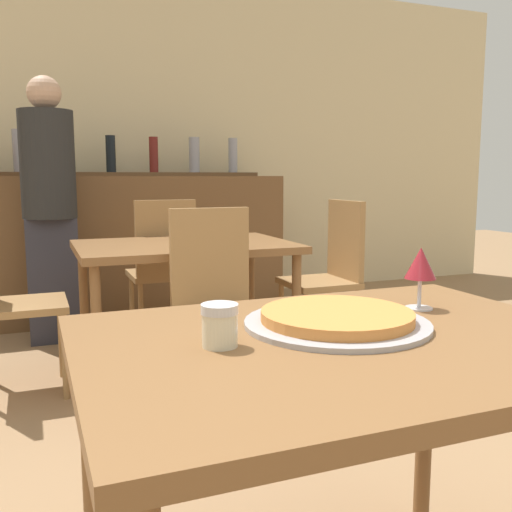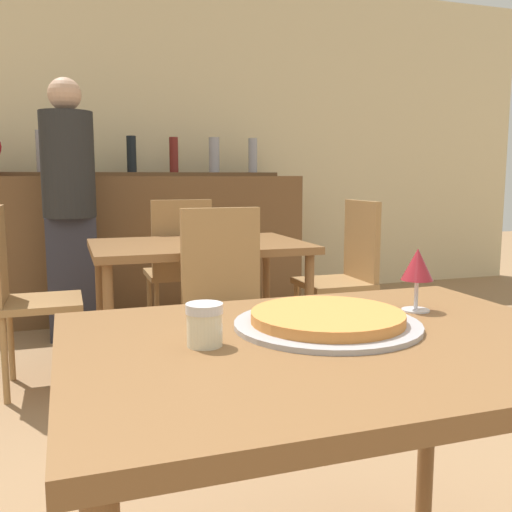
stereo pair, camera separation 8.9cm
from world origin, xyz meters
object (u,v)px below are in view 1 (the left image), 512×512
Objects in this scene: pizza_tray at (337,319)px; cheese_shaker at (220,325)px; wine_glass at (421,265)px; chair_far_side_right at (331,267)px; person_standing at (50,201)px; chair_far_side_left at (5,289)px; chair_far_side_front at (217,297)px; chair_far_side_back at (163,263)px.

cheese_shaker reaches higher than pizza_tray.
pizza_tray is at bearing -165.72° from wine_glass.
cheese_shaker is (-0.29, -0.05, 0.03)m from pizza_tray.
person_standing reaches higher than chair_far_side_right.
pizza_tray is 2.65× the size of wine_glass.
person_standing is 2.86m from wine_glass.
chair_far_side_left reaches higher than pizza_tray.
wine_glass is at bearing 11.93° from cheese_shaker.
chair_far_side_front is at bearing -65.87° from person_standing.
chair_far_side_left is at bearing -90.00° from chair_far_side_right.
chair_far_side_front is 2.24× the size of pizza_tray.
chair_far_side_back is at bearing 90.00° from chair_far_side_front.
chair_far_side_front is 1.66m from person_standing.
cheese_shaker is at bearing -85.60° from person_standing.
chair_far_side_right is 2.40m from cheese_shaker.
person_standing reaches higher than chair_far_side_back.
chair_far_side_left is 5.94× the size of wine_glass.
chair_far_side_front is 1.07m from chair_far_side_left.
cheese_shaker is 2.88m from person_standing.
wine_glass is (0.80, -2.75, -0.06)m from person_standing.
person_standing is at bearing 94.40° from cheese_shaker.
chair_far_side_front is at bearing -58.22° from chair_far_side_right.
chair_far_side_back reaches higher than pizza_tray.
chair_far_side_front is 5.94× the size of wine_glass.
person_standing is at bearing 100.37° from pizza_tray.
chair_far_side_front is at bearing 72.66° from cheese_shaker.
chair_far_side_left is 2.24× the size of pizza_tray.
chair_far_side_left is 2.08m from pizza_tray.
chair_far_side_back is at bearing 80.19° from cheese_shaker.
chair_far_side_left is 1.82m from chair_far_side_right.
chair_far_side_front and chair_far_side_back have the same top height.
chair_far_side_left is 1.02m from person_standing.
chair_far_side_right reaches higher than wine_glass.
cheese_shaker is at bearing 80.19° from chair_far_side_back.
pizza_tray is 2.87m from person_standing.
chair_far_side_left is at bearing 31.78° from chair_far_side_back.
chair_far_side_back is 1.00× the size of chair_far_side_right.
chair_far_side_back is 1.00× the size of chair_far_side_left.
person_standing reaches higher than chair_far_side_left.
person_standing is (-0.66, 1.47, 0.39)m from chair_far_side_front.
pizza_tray is at bearing -96.01° from chair_far_side_front.
chair_far_side_back and chair_far_side_right have the same top height.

